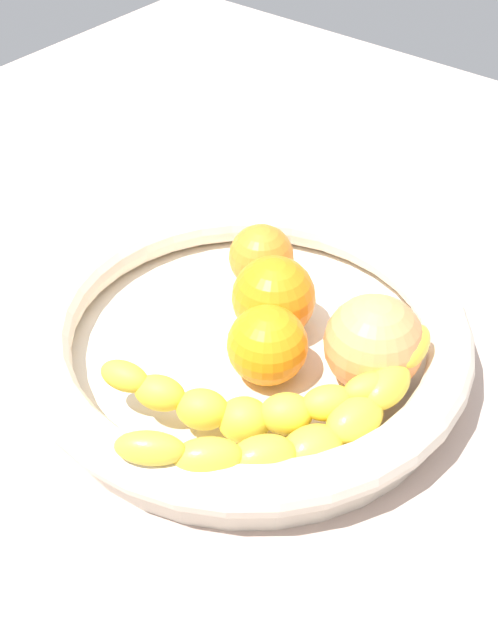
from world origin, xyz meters
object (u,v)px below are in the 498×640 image
orange_front (261,257)px  orange_mid_left (267,345)px  orange_mid_right (272,297)px  banana_draped_left (304,428)px  peach_blush (374,344)px  fruit_bowl (249,340)px  banana_draped_right (245,405)px

orange_front → orange_mid_left: bearing=40.2°
orange_mid_right → orange_front: bearing=-133.9°
banana_draped_left → peach_blush: peach_blush is taller
fruit_bowl → orange_mid_right: orange_mid_right is taller
orange_mid_left → peach_blush: 7.70cm
fruit_bowl → banana_draped_left: size_ratio=1.47×
orange_mid_left → orange_front: bearing=-139.8°
orange_mid_right → fruit_bowl: bearing=2.3°
peach_blush → banana_draped_left: bearing=3.1°
fruit_bowl → peach_blush: 9.99cm
banana_draped_left → banana_draped_right: size_ratio=1.30×
orange_front → fruit_bowl: bearing=31.7°
fruit_bowl → orange_mid_left: bearing=63.9°
orange_mid_left → orange_mid_right: (-4.45, -2.95, 0.28)cm
banana_draped_right → orange_mid_left: 5.86cm
orange_mid_right → orange_mid_left: bearing=33.5°
orange_front → orange_mid_right: size_ratio=0.83×
fruit_bowl → orange_mid_right: (-3.07, -0.12, 2.28)cm
banana_draped_left → orange_mid_left: bearing=-125.5°
orange_mid_left → banana_draped_right: bearing=22.2°
fruit_bowl → orange_mid_right: 3.82cm
banana_draped_right → orange_mid_right: orange_mid_right is taller
banana_draped_left → peach_blush: bearing=-176.9°
orange_front → orange_mid_left: 11.38cm
orange_front → orange_mid_right: orange_mid_right is taller
fruit_bowl → banana_draped_right: bearing=36.6°
banana_draped_left → orange_mid_left: size_ratio=3.86×
orange_front → peach_blush: 14.39cm
fruit_bowl → banana_draped_left: 11.68cm
orange_mid_left → peach_blush: (-4.32, 6.34, 0.66)cm
orange_front → orange_mid_right: 6.12cm
banana_draped_left → orange_front: orange_front is taller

